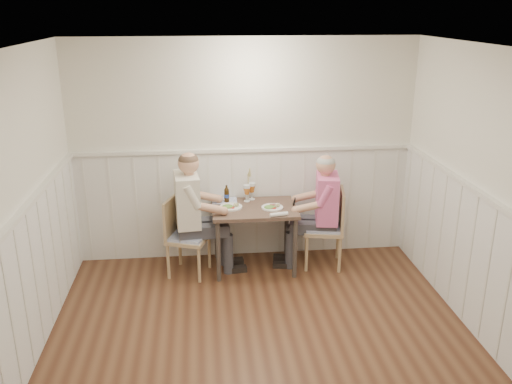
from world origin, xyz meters
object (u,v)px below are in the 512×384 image
Objects in this scene: chair_left at (184,234)px; diner_cream at (192,223)px; man_in_pink at (322,220)px; dining_table at (254,215)px; chair_right at (329,225)px; beer_bottle at (227,195)px; grass_vase at (247,185)px.

chair_left is 0.62× the size of diner_cream.
man_in_pink is 1.49m from diner_cream.
dining_table is 1.02× the size of chair_right.
man_in_pink is (-0.08, 0.00, 0.07)m from chair_right.
man_in_pink is at bearing 0.93° from diner_cream.
chair_left is 0.67m from beer_bottle.
diner_cream is (-0.70, -0.05, -0.05)m from dining_table.
diner_cream is (-1.57, -0.02, 0.10)m from chair_right.
grass_vase is at bearing 101.95° from dining_table.
man_in_pink reaches higher than chair_left.
man_in_pink is 6.59× the size of beer_bottle.
beer_bottle is at bearing 26.81° from chair_left.
chair_right is 1.05m from grass_vase.
diner_cream is 0.79m from grass_vase.
chair_right is (0.86, -0.03, -0.15)m from dining_table.
diner_cream is (0.10, 0.01, 0.12)m from chair_left.
diner_cream reaches higher than man_in_pink.
chair_left is 0.16m from diner_cream.
dining_table is 1.06× the size of chair_left.
chair_right is at bearing -1.74° from dining_table.
chair_right is at bearing 1.09° from chair_left.
beer_bottle reaches higher than chair_left.
chair_right is 1.23m from beer_bottle.
chair_right is at bearing -17.39° from grass_vase.
man_in_pink is at bearing 1.30° from chair_left.
man_in_pink is 3.38× the size of grass_vase.
chair_left is 4.33× the size of beer_bottle.
grass_vase is at bearing 162.61° from chair_right.
man_in_pink is 0.94× the size of diner_cream.
diner_cream is 6.98× the size of beer_bottle.
chair_right is at bearing -10.85° from beer_bottle.
grass_vase is (-0.84, 0.28, 0.36)m from man_in_pink.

